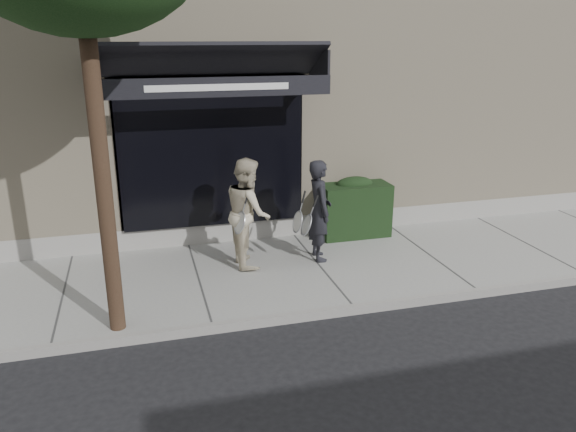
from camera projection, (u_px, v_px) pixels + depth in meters
name	position (u px, v px, depth m)	size (l,w,h in m)	color
ground	(319.00, 271.00, 9.38)	(80.00, 80.00, 0.00)	black
sidewalk	(319.00, 268.00, 9.36)	(20.00, 3.00, 0.12)	gray
curb	(353.00, 309.00, 7.94)	(20.00, 0.10, 0.14)	gray
building_facade	(253.00, 81.00, 13.08)	(14.30, 8.04, 5.64)	beige
hedge	(354.00, 207.00, 10.60)	(1.30, 0.70, 1.14)	black
pedestrian_front	(319.00, 211.00, 9.35)	(0.78, 0.76, 1.72)	black
pedestrian_back	(248.00, 212.00, 9.13)	(0.68, 0.88, 1.79)	beige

